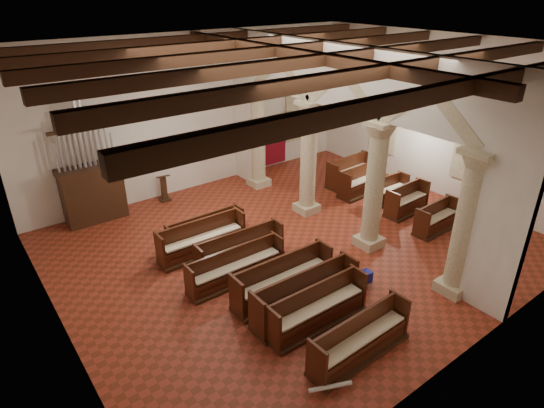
{
  "coord_description": "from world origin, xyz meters",
  "views": [
    {
      "loc": [
        -8.15,
        -9.57,
        7.54
      ],
      "look_at": [
        -0.54,
        0.5,
        1.37
      ],
      "focal_mm": 30.0,
      "sensor_mm": 36.0,
      "label": 1
    }
  ],
  "objects_px": {
    "lectern": "(164,189)",
    "nave_pew_0": "(360,344)",
    "processional_banner": "(308,152)",
    "pipe_organ": "(91,184)",
    "aisle_pew_0": "(436,221)"
  },
  "relations": [
    {
      "from": "processional_banner",
      "to": "lectern",
      "type": "bearing_deg",
      "value": 170.79
    },
    {
      "from": "pipe_organ",
      "to": "nave_pew_0",
      "type": "bearing_deg",
      "value": -75.95
    },
    {
      "from": "pipe_organ",
      "to": "nave_pew_0",
      "type": "relative_size",
      "value": 1.62
    },
    {
      "from": "aisle_pew_0",
      "to": "pipe_organ",
      "type": "bearing_deg",
      "value": 137.11
    },
    {
      "from": "processional_banner",
      "to": "aisle_pew_0",
      "type": "distance_m",
      "value": 6.82
    },
    {
      "from": "lectern",
      "to": "nave_pew_0",
      "type": "distance_m",
      "value": 10.11
    },
    {
      "from": "pipe_organ",
      "to": "processional_banner",
      "type": "relative_size",
      "value": 1.67
    },
    {
      "from": "lectern",
      "to": "aisle_pew_0",
      "type": "distance_m",
      "value": 9.91
    },
    {
      "from": "nave_pew_0",
      "to": "processional_banner",
      "type": "bearing_deg",
      "value": 53.53
    },
    {
      "from": "lectern",
      "to": "nave_pew_0",
      "type": "height_order",
      "value": "lectern"
    },
    {
      "from": "lectern",
      "to": "pipe_organ",
      "type": "bearing_deg",
      "value": -174.07
    },
    {
      "from": "lectern",
      "to": "processional_banner",
      "type": "relative_size",
      "value": 0.42
    },
    {
      "from": "pipe_organ",
      "to": "processional_banner",
      "type": "distance_m",
      "value": 9.11
    },
    {
      "from": "pipe_organ",
      "to": "lectern",
      "type": "height_order",
      "value": "pipe_organ"
    },
    {
      "from": "lectern",
      "to": "processional_banner",
      "type": "height_order",
      "value": "processional_banner"
    }
  ]
}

